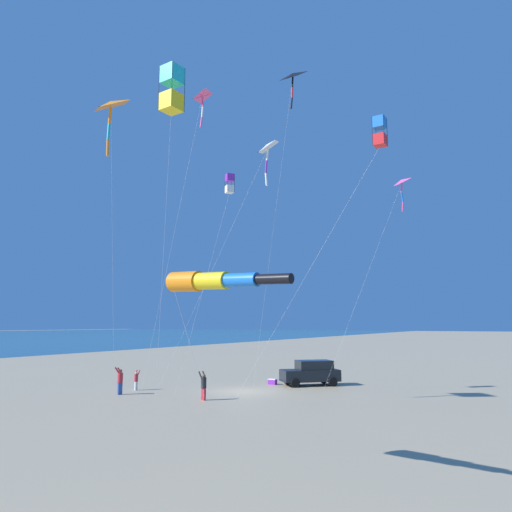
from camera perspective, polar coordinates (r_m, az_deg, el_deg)
The scene contains 15 objects.
ground_plane at distance 34.29m, azimuth -1.40°, elevation -15.71°, with size 600.00×600.00×0.00m, color tan.
parked_car at distance 37.62m, azimuth 6.52°, elevation -13.52°, with size 4.43×4.26×1.85m.
cooler_box at distance 38.09m, azimuth 1.97°, elevation -14.61°, with size 0.62×0.42×0.42m.
person_adult_flyer at distance 30.55m, azimuth -6.21°, elevation -14.85°, with size 0.57×0.48×1.71m.
person_child_green_jacket at distance 33.92m, azimuth -15.77°, elevation -13.85°, with size 0.49×0.60×1.78m.
person_child_grey_jacket at distance 35.83m, azimuth -13.97°, elevation -13.95°, with size 0.33×0.42×1.37m.
kite_delta_long_streamer_right at distance 39.26m, azimuth 16.78°, elevation 8.32°, with size 6.05×5.12×15.88m.
kite_delta_rainbow_low_near at distance 33.25m, azimuth 4.31°, elevation 20.37°, with size 6.91×6.34×20.85m.
kite_windsock_white_trailing at distance 15.28m, azimuth -5.49°, elevation -2.95°, with size 9.72×10.48×6.32m.
kite_box_orange_high_right at distance 23.63m, azimuth -9.92°, elevation 18.83°, with size 8.25×9.16×16.28m.
kite_delta_blue_topmost at distance 30.55m, azimuth -16.85°, elevation 16.62°, with size 7.67×8.62×17.72m.
kite_box_black_fish_shape at distance 33.21m, azimuth -3.15°, elevation 8.50°, with size 3.59×1.75×14.70m.
kite_delta_magenta_far_left at distance 27.77m, azimuth 1.29°, elevation 12.65°, with size 10.77×3.67×14.86m.
kite_delta_yellow_midlevel at distance 34.19m, azimuth -6.42°, elevation 18.20°, with size 4.05×2.58×20.08m.
kite_box_purple_drifting at distance 25.56m, azimuth 14.38°, elevation 14.00°, with size 9.72×1.81×14.83m.
Camera 1 is at (-17.03, 29.40, 4.59)m, focal length 33.86 mm.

